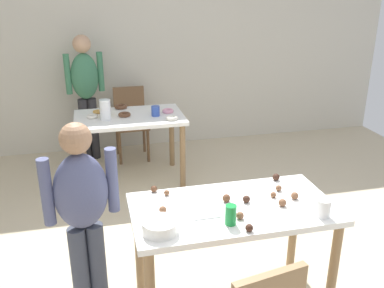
# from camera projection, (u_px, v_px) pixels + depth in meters

# --- Properties ---
(wall_back) EXTENTS (6.40, 0.10, 2.60)m
(wall_back) POSITION_uv_depth(u_px,v_px,m) (153.00, 47.00, 5.41)
(wall_back) COLOR beige
(wall_back) RESTS_ON ground_plane
(dining_table_near) EXTENTS (1.29, 0.67, 0.75)m
(dining_table_near) POSITION_uv_depth(u_px,v_px,m) (233.00, 221.00, 2.72)
(dining_table_near) COLOR white
(dining_table_near) RESTS_ON ground_plane
(dining_table_far) EXTENTS (1.14, 0.73, 0.75)m
(dining_table_far) POSITION_uv_depth(u_px,v_px,m) (130.00, 125.00, 4.53)
(dining_table_far) COLOR white
(dining_table_far) RESTS_ON ground_plane
(chair_far_table) EXTENTS (0.41, 0.41, 0.87)m
(chair_far_table) POSITION_uv_depth(u_px,v_px,m) (131.00, 118.00, 5.25)
(chair_far_table) COLOR brown
(chair_far_table) RESTS_ON ground_plane
(person_girl_near) EXTENTS (0.46, 0.26, 1.35)m
(person_girl_near) POSITION_uv_depth(u_px,v_px,m) (83.00, 211.00, 2.54)
(person_girl_near) COLOR #383D4C
(person_girl_near) RESTS_ON ground_plane
(person_adult_far) EXTENTS (0.46, 0.25, 1.52)m
(person_adult_far) POSITION_uv_depth(u_px,v_px,m) (86.00, 87.00, 5.02)
(person_adult_far) COLOR #28282D
(person_adult_far) RESTS_ON ground_plane
(mixing_bowl) EXTENTS (0.20, 0.20, 0.07)m
(mixing_bowl) POSITION_uv_depth(u_px,v_px,m) (160.00, 227.00, 2.39)
(mixing_bowl) COLOR white
(mixing_bowl) RESTS_ON dining_table_near
(soda_can) EXTENTS (0.07, 0.07, 0.12)m
(soda_can) POSITION_uv_depth(u_px,v_px,m) (231.00, 215.00, 2.46)
(soda_can) COLOR #198438
(soda_can) RESTS_ON dining_table_near
(fork_near) EXTENTS (0.17, 0.02, 0.01)m
(fork_near) POSITION_uv_depth(u_px,v_px,m) (207.00, 218.00, 2.54)
(fork_near) COLOR silver
(fork_near) RESTS_ON dining_table_near
(cup_near_0) EXTENTS (0.08, 0.08, 0.11)m
(cup_near_0) POSITION_uv_depth(u_px,v_px,m) (324.00, 208.00, 2.54)
(cup_near_0) COLOR white
(cup_near_0) RESTS_ON dining_table_near
(cake_ball_0) EXTENTS (0.05, 0.05, 0.05)m
(cake_ball_0) POSITION_uv_depth(u_px,v_px,m) (249.00, 228.00, 2.40)
(cake_ball_0) COLOR #3D2319
(cake_ball_0) RESTS_ON dining_table_near
(cake_ball_1) EXTENTS (0.05, 0.05, 0.05)m
(cake_ball_1) POSITION_uv_depth(u_px,v_px,m) (295.00, 196.00, 2.76)
(cake_ball_1) COLOR brown
(cake_ball_1) RESTS_ON dining_table_near
(cake_ball_2) EXTENTS (0.05, 0.05, 0.05)m
(cake_ball_2) POSITION_uv_depth(u_px,v_px,m) (163.00, 210.00, 2.59)
(cake_ball_2) COLOR brown
(cake_ball_2) RESTS_ON dining_table_near
(cake_ball_3) EXTENTS (0.04, 0.04, 0.04)m
(cake_ball_3) POSITION_uv_depth(u_px,v_px,m) (279.00, 188.00, 2.87)
(cake_ball_3) COLOR brown
(cake_ball_3) RESTS_ON dining_table_near
(cake_ball_4) EXTENTS (0.05, 0.05, 0.05)m
(cake_ball_4) POSITION_uv_depth(u_px,v_px,m) (282.00, 203.00, 2.67)
(cake_ball_4) COLOR brown
(cake_ball_4) RESTS_ON dining_table_near
(cake_ball_5) EXTENTS (0.05, 0.05, 0.05)m
(cake_ball_5) POSITION_uv_depth(u_px,v_px,m) (226.00, 198.00, 2.73)
(cake_ball_5) COLOR brown
(cake_ball_5) RESTS_ON dining_table_near
(cake_ball_6) EXTENTS (0.05, 0.05, 0.05)m
(cake_ball_6) POSITION_uv_depth(u_px,v_px,m) (276.00, 177.00, 3.02)
(cake_ball_6) COLOR #3D2319
(cake_ball_6) RESTS_ON dining_table_near
(cake_ball_7) EXTENTS (0.04, 0.04, 0.04)m
(cake_ball_7) POSITION_uv_depth(u_px,v_px,m) (273.00, 195.00, 2.78)
(cake_ball_7) COLOR brown
(cake_ball_7) RESTS_ON dining_table_near
(cake_ball_8) EXTENTS (0.05, 0.05, 0.05)m
(cake_ball_8) POSITION_uv_depth(u_px,v_px,m) (240.00, 215.00, 2.53)
(cake_ball_8) COLOR brown
(cake_ball_8) RESTS_ON dining_table_near
(cake_ball_9) EXTENTS (0.04, 0.04, 0.04)m
(cake_ball_9) POSITION_uv_depth(u_px,v_px,m) (154.00, 189.00, 2.86)
(cake_ball_9) COLOR brown
(cake_ball_9) RESTS_ON dining_table_near
(cake_ball_10) EXTENTS (0.04, 0.04, 0.04)m
(cake_ball_10) POSITION_uv_depth(u_px,v_px,m) (167.00, 193.00, 2.81)
(cake_ball_10) COLOR brown
(cake_ball_10) RESTS_ON dining_table_near
(cake_ball_11) EXTENTS (0.05, 0.05, 0.05)m
(cake_ball_11) POSITION_uv_depth(u_px,v_px,m) (246.00, 199.00, 2.72)
(cake_ball_11) COLOR #3D2319
(cake_ball_11) RESTS_ON dining_table_near
(pitcher_far) EXTENTS (0.11, 0.11, 0.21)m
(pitcher_far) POSITION_uv_depth(u_px,v_px,m) (105.00, 110.00, 4.32)
(pitcher_far) COLOR white
(pitcher_far) RESTS_ON dining_table_far
(cup_far_0) EXTENTS (0.09, 0.09, 0.11)m
(cup_far_0) POSITION_uv_depth(u_px,v_px,m) (156.00, 111.00, 4.46)
(cup_far_0) COLOR #3351B2
(cup_far_0) RESTS_ON dining_table_far
(cup_far_1) EXTENTS (0.08, 0.08, 0.11)m
(cup_far_1) POSITION_uv_depth(u_px,v_px,m) (106.00, 110.00, 4.49)
(cup_far_1) COLOR yellow
(cup_far_1) RESTS_ON dining_table_far
(donut_far_0) EXTENTS (0.13, 0.13, 0.04)m
(donut_far_0) POSITION_uv_depth(u_px,v_px,m) (124.00, 115.00, 4.46)
(donut_far_0) COLOR brown
(donut_far_0) RESTS_ON dining_table_far
(donut_far_1) EXTENTS (0.14, 0.14, 0.04)m
(donut_far_1) POSITION_uv_depth(u_px,v_px,m) (121.00, 107.00, 4.74)
(donut_far_1) COLOR brown
(donut_far_1) RESTS_ON dining_table_far
(donut_far_2) EXTENTS (0.13, 0.13, 0.04)m
(donut_far_2) POSITION_uv_depth(u_px,v_px,m) (168.00, 111.00, 4.59)
(donut_far_2) COLOR pink
(donut_far_2) RESTS_ON dining_table_far
(donut_far_3) EXTENTS (0.13, 0.13, 0.04)m
(donut_far_3) POSITION_uv_depth(u_px,v_px,m) (172.00, 118.00, 4.35)
(donut_far_3) COLOR white
(donut_far_3) RESTS_ON dining_table_far
(donut_far_4) EXTENTS (0.12, 0.12, 0.03)m
(donut_far_4) POSITION_uv_depth(u_px,v_px,m) (92.00, 116.00, 4.41)
(donut_far_4) COLOR white
(donut_far_4) RESTS_ON dining_table_far
(donut_far_5) EXTENTS (0.10, 0.10, 0.03)m
(donut_far_5) POSITION_uv_depth(u_px,v_px,m) (97.00, 112.00, 4.58)
(donut_far_5) COLOR gold
(donut_far_5) RESTS_ON dining_table_far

